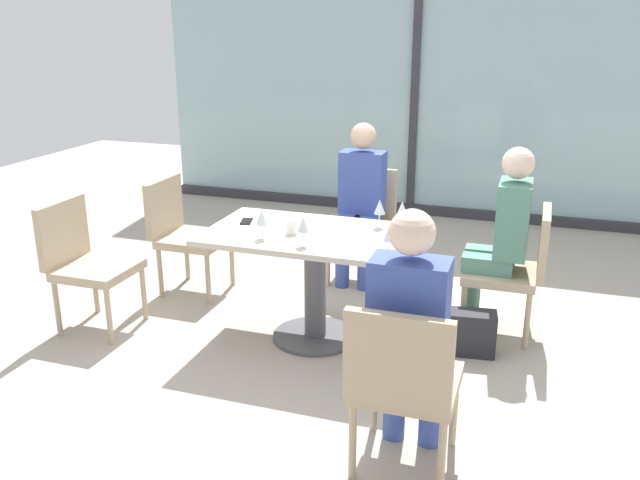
% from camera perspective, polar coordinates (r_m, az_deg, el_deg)
% --- Properties ---
extents(ground_plane, '(12.00, 12.00, 0.00)m').
position_cam_1_polar(ground_plane, '(4.46, -0.41, -8.33)').
color(ground_plane, '#A89E8E').
extents(window_wall_backdrop, '(5.59, 0.10, 2.70)m').
position_cam_1_polar(window_wall_backdrop, '(7.13, 8.12, 11.78)').
color(window_wall_backdrop, '#96B7BC').
rests_on(window_wall_backdrop, ground_plane).
extents(dining_table_main, '(1.38, 0.81, 0.73)m').
position_cam_1_polar(dining_table_main, '(4.25, -0.43, -1.75)').
color(dining_table_main, '#BCB29E').
rests_on(dining_table_main, ground_plane).
extents(chair_far_right, '(0.50, 0.46, 0.87)m').
position_cam_1_polar(chair_far_right, '(4.50, 16.47, -2.02)').
color(chair_far_right, tan).
rests_on(chair_far_right, ground_plane).
extents(chair_near_window, '(0.46, 0.51, 0.87)m').
position_cam_1_polar(chair_near_window, '(5.35, 3.73, 1.92)').
color(chair_near_window, tan).
rests_on(chair_near_window, ground_plane).
extents(chair_front_right, '(0.46, 0.50, 0.87)m').
position_cam_1_polar(chair_front_right, '(3.03, 7.15, -11.69)').
color(chair_front_right, tan).
rests_on(chair_front_right, ground_plane).
extents(chair_side_end, '(0.50, 0.46, 0.87)m').
position_cam_1_polar(chair_side_end, '(4.71, -19.50, -1.41)').
color(chair_side_end, tan).
rests_on(chair_side_end, ground_plane).
extents(chair_far_left, '(0.50, 0.46, 0.87)m').
position_cam_1_polar(chair_far_left, '(5.16, -11.64, 0.96)').
color(chair_far_left, tan).
rests_on(chair_far_left, ground_plane).
extents(person_far_right, '(0.39, 0.34, 1.26)m').
position_cam_1_polar(person_far_right, '(4.44, 15.30, 0.59)').
color(person_far_right, '#4C7F6B').
rests_on(person_far_right, ground_plane).
extents(person_near_window, '(0.34, 0.39, 1.26)m').
position_cam_1_polar(person_near_window, '(5.19, 3.46, 3.76)').
color(person_near_window, '#384C9E').
rests_on(person_near_window, ground_plane).
extents(person_front_right, '(0.34, 0.39, 1.26)m').
position_cam_1_polar(person_front_right, '(3.03, 7.73, -7.36)').
color(person_front_right, '#384C9E').
rests_on(person_front_right, ground_plane).
extents(wine_glass_0, '(0.07, 0.07, 0.18)m').
position_cam_1_polar(wine_glass_0, '(4.28, 5.12, 2.79)').
color(wine_glass_0, silver).
rests_on(wine_glass_0, dining_table_main).
extents(wine_glass_1, '(0.07, 0.07, 0.18)m').
position_cam_1_polar(wine_glass_1, '(3.90, -1.45, 1.31)').
color(wine_glass_1, silver).
rests_on(wine_glass_1, dining_table_main).
extents(wine_glass_2, '(0.07, 0.07, 0.18)m').
position_cam_1_polar(wine_glass_2, '(4.05, -4.99, 1.90)').
color(wine_glass_2, silver).
rests_on(wine_glass_2, dining_table_main).
extents(wine_glass_3, '(0.07, 0.07, 0.18)m').
position_cam_1_polar(wine_glass_3, '(3.76, 5.94, 0.54)').
color(wine_glass_3, silver).
rests_on(wine_glass_3, dining_table_main).
extents(wine_glass_4, '(0.07, 0.07, 0.18)m').
position_cam_1_polar(wine_glass_4, '(4.25, 7.03, 2.61)').
color(wine_glass_4, silver).
rests_on(wine_glass_4, dining_table_main).
extents(coffee_cup, '(0.08, 0.08, 0.09)m').
position_cam_1_polar(coffee_cup, '(4.16, -2.40, 1.15)').
color(coffee_cup, white).
rests_on(coffee_cup, dining_table_main).
extents(cell_phone_on_table, '(0.11, 0.16, 0.01)m').
position_cam_1_polar(cell_phone_on_table, '(4.44, -6.30, 1.60)').
color(cell_phone_on_table, black).
rests_on(cell_phone_on_table, dining_table_main).
extents(handbag_0, '(0.32, 0.20, 0.28)m').
position_cam_1_polar(handbag_0, '(4.32, 12.79, -7.74)').
color(handbag_0, '#232328').
rests_on(handbag_0, ground_plane).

